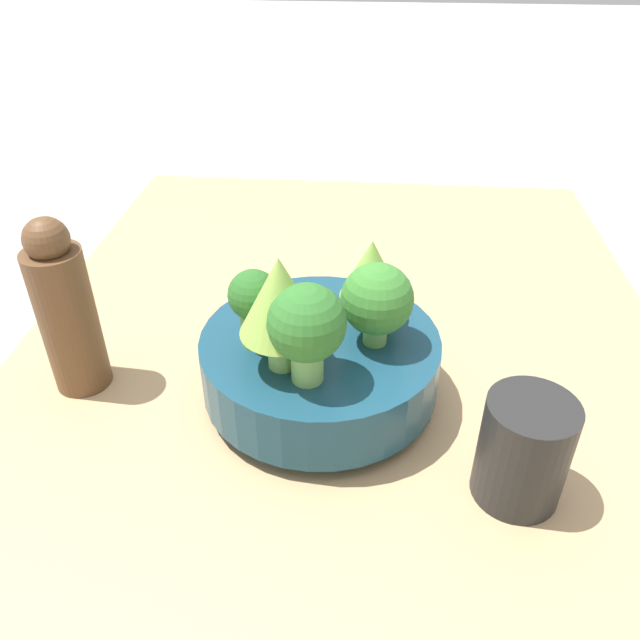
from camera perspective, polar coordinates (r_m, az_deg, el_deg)
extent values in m
plane|color=#ADA89E|center=(0.63, 1.46, -11.30)|extent=(6.00, 6.00, 0.00)
cube|color=tan|center=(0.62, 1.49, -10.00)|extent=(1.16, 0.72, 0.04)
cylinder|color=navy|center=(0.62, 0.00, -6.39)|extent=(0.10, 0.10, 0.01)
cylinder|color=navy|center=(0.60, 0.00, -3.83)|extent=(0.22, 0.22, 0.06)
cylinder|color=#7AB256|center=(0.60, 4.53, 1.20)|extent=(0.02, 0.02, 0.03)
cone|color=#84AD47|center=(0.58, 4.71, 4.69)|extent=(0.06, 0.06, 0.06)
cylinder|color=#7AB256|center=(0.54, -3.49, -2.62)|extent=(0.02, 0.02, 0.04)
cone|color=#84AD47|center=(0.51, -3.70, 2.21)|extent=(0.07, 0.07, 0.07)
cylinder|color=#6BA34C|center=(0.57, 5.06, -1.02)|extent=(0.02, 0.02, 0.02)
sphere|color=#387A2D|center=(0.55, 5.24, 1.93)|extent=(0.06, 0.06, 0.06)
cylinder|color=#7AB256|center=(0.52, -1.17, -3.90)|extent=(0.03, 0.03, 0.04)
sphere|color=#2D6B28|center=(0.50, -1.22, -0.26)|extent=(0.06, 0.06, 0.06)
cylinder|color=#609347|center=(0.56, -5.91, -0.61)|extent=(0.03, 0.03, 0.04)
sphere|color=#286023|center=(0.55, -6.12, 2.31)|extent=(0.05, 0.05, 0.05)
cylinder|color=black|center=(0.53, 18.10, -11.27)|extent=(0.07, 0.07, 0.09)
cylinder|color=brown|center=(0.64, -21.97, -0.09)|extent=(0.05, 0.05, 0.15)
sphere|color=brown|center=(0.60, -23.75, 6.76)|extent=(0.04, 0.04, 0.04)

